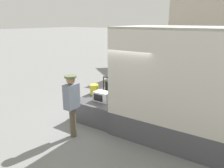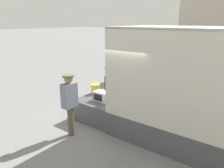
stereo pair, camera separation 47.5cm
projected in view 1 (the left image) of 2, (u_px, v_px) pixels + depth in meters
ground_plane at (127, 120)px, 7.36m from camera, size 160.00×160.00×0.00m
tailgate_deck at (108, 106)px, 7.66m from camera, size 1.52×2.11×0.70m
microwave at (103, 96)px, 7.09m from camera, size 0.54×0.37×0.32m
portable_generator at (115, 87)px, 7.84m from camera, size 0.71×0.44×0.62m
orange_bucket at (94, 89)px, 7.78m from camera, size 0.30×0.30×0.35m
worker_person at (72, 100)px, 6.04m from camera, size 0.33×0.44×1.81m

